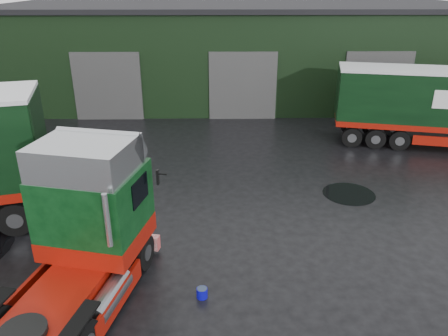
# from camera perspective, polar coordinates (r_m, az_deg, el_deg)

# --- Properties ---
(ground) EXTENTS (100.00, 100.00, 0.00)m
(ground) POSITION_cam_1_polar(r_m,az_deg,el_deg) (14.12, -2.81, -10.39)
(ground) COLOR black
(warehouse) EXTENTS (32.40, 12.40, 6.30)m
(warehouse) POSITION_cam_1_polar(r_m,az_deg,el_deg) (32.09, 1.89, 15.07)
(warehouse) COLOR black
(warehouse) RESTS_ON ground
(hero_tractor) EXTENTS (4.25, 7.14, 4.15)m
(hero_tractor) POSITION_cam_1_polar(r_m,az_deg,el_deg) (11.13, -20.94, -9.63)
(hero_tractor) COLOR #0B3514
(hero_tractor) RESTS_ON ground
(wash_bucket) EXTENTS (0.38, 0.38, 0.28)m
(wash_bucket) POSITION_cam_1_polar(r_m,az_deg,el_deg) (12.17, -2.89, -15.98)
(wash_bucket) COLOR #0B08B2
(wash_bucket) RESTS_ON ground
(tree_back_a) EXTENTS (4.40, 4.40, 9.50)m
(tree_back_a) POSITION_cam_1_polar(r_m,az_deg,el_deg) (42.33, -10.25, 18.95)
(tree_back_a) COLOR black
(tree_back_a) RESTS_ON ground
(tree_back_b) EXTENTS (4.40, 4.40, 7.50)m
(tree_back_b) POSITION_cam_1_polar(r_m,az_deg,el_deg) (42.97, 12.51, 17.51)
(tree_back_b) COLOR black
(tree_back_b) RESTS_ON ground
(puddle_1) EXTENTS (2.06, 2.06, 0.01)m
(puddle_1) POSITION_cam_1_polar(r_m,az_deg,el_deg) (18.08, 15.99, -3.25)
(puddle_1) COLOR black
(puddle_1) RESTS_ON ground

